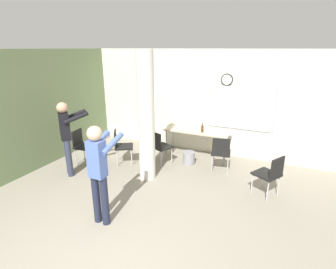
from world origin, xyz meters
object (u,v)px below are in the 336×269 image
Objects in this scene: chair_table_left at (160,145)px; person_watching_back at (67,133)px; chair_by_left_wall at (82,144)px; person_playing_front at (99,168)px; bottle_on_table at (202,129)px; chair_mid_room at (270,173)px; chair_near_pillar at (121,144)px; folding_table at (197,132)px; chair_table_right at (221,151)px.

person_watching_back is (-1.63, -1.37, 0.50)m from chair_table_left.
person_playing_front is at bearing -41.84° from chair_by_left_wall.
chair_mid_room is (1.76, -1.19, -0.34)m from bottle_on_table.
chair_near_pillar is at bearing 22.53° from chair_by_left_wall.
folding_table is 2.97m from chair_by_left_wall.
chair_table_left is 1.51m from chair_table_right.
person_playing_front is at bearing -102.79° from bottle_on_table.
folding_table is at bearing 146.77° from bottle_on_table.
chair_table_left is at bearing 169.71° from chair_mid_room.
bottle_on_table is 0.27× the size of chair_mid_room.
bottle_on_table is 0.27× the size of chair_near_pillar.
bottle_on_table is at bearing 39.09° from chair_table_left.
chair_table_right is at bearing -37.71° from bottle_on_table.
person_watching_back is (-4.26, -0.89, 0.50)m from chair_mid_room.
chair_table_right is (0.78, -0.59, -0.19)m from folding_table.
person_watching_back is at bearing -125.83° from chair_near_pillar.
person_watching_back reaches higher than chair_near_pillar.
person_playing_front is (-0.73, -3.20, 0.16)m from bottle_on_table.
person_watching_back reaches higher than person_playing_front.
chair_table_left is 0.51× the size of person_watching_back.
chair_mid_room is 4.38m from person_watching_back.
bottle_on_table is 0.85m from chair_table_right.
person_watching_back is (0.18, -0.63, 0.50)m from chair_by_left_wall.
bottle_on_table is 3.28m from person_playing_front.
chair_table_right is at bearing -36.81° from folding_table.
folding_table is at bearing 80.36° from person_playing_front.
chair_table_right is 2.47m from chair_near_pillar.
chair_near_pillar is (0.91, 0.38, 0.00)m from chair_by_left_wall.
bottle_on_table is 0.27× the size of chair_by_left_wall.
folding_table is at bearing 143.19° from chair_table_right.
chair_near_pillar is 2.43m from person_playing_front.
chair_table_left is 1.00× the size of chair_table_right.
bottle_on_table is 2.10m from chair_near_pillar.
bottle_on_table reaches higher than chair_table_left.
chair_table_left reaches higher than folding_table.
chair_table_left is at bearing 21.57° from chair_near_pillar.
bottle_on_table is 2.15m from chair_mid_room.
bottle_on_table is 1.18m from chair_table_left.
chair_mid_room and chair_near_pillar have the same top height.
chair_by_left_wall is (-4.44, -0.26, 0.00)m from chair_mid_room.
person_watching_back reaches higher than folding_table.
folding_table is 1.00× the size of person_watching_back.
chair_table_left is at bearing -171.21° from chair_table_right.
person_watching_back is at bearing -140.06° from chair_table_left.
chair_table_left is (-2.63, 0.48, 0.00)m from chair_mid_room.
folding_table is 1.96× the size of chair_mid_room.
person_watching_back reaches higher than chair_table_left.
chair_table_left and chair_table_right have the same top height.
chair_mid_room is 1.34m from chair_table_right.
chair_mid_room is 2.68m from chair_table_left.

